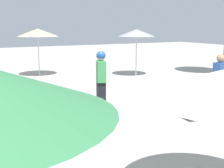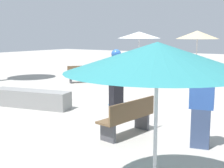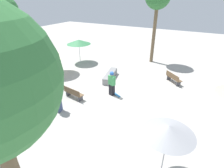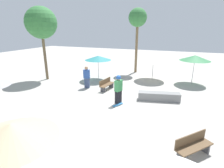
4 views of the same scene
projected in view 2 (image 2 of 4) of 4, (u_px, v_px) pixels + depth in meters
ground_plane at (129, 107)px, 10.08m from camera, size 60.00×60.00×0.00m
skater_main at (116, 77)px, 9.84m from camera, size 0.42×0.56×1.88m
skateboard at (120, 104)px, 10.32m from camera, size 0.53×0.81×0.07m
concrete_ledge at (31, 99)px, 10.07m from camera, size 2.77×1.21×0.56m
bench_near at (84, 74)px, 15.19m from camera, size 1.39×1.49×0.85m
bench_far at (128, 118)px, 7.21m from camera, size 0.65×1.64×0.85m
shade_umbrella_tan at (197, 35)px, 15.64m from camera, size 2.16×2.16×2.52m
shade_umbrella_teal at (157, 57)px, 3.97m from camera, size 2.41×2.41×2.24m
shade_umbrella_white at (139, 35)px, 17.94m from camera, size 2.48×2.48×2.49m
bystander_watching at (201, 106)px, 6.38m from camera, size 0.54×0.38×1.78m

